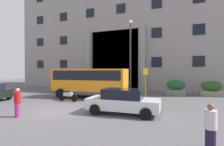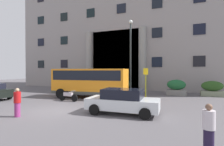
{
  "view_description": "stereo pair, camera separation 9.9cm",
  "coord_description": "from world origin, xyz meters",
  "px_view_note": "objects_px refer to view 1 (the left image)",
  "views": [
    {
      "loc": [
        7.27,
        -8.57,
        2.53
      ],
      "look_at": [
        1.81,
        5.2,
        2.34
      ],
      "focal_mm": 27.1,
      "sensor_mm": 36.0,
      "label": 1
    },
    {
      "loc": [
        7.36,
        -8.54,
        2.53
      ],
      "look_at": [
        1.81,
        5.2,
        2.34
      ],
      "focal_mm": 27.1,
      "sensor_mm": 36.0,
      "label": 2
    }
  ],
  "objects_px": {
    "hedge_planter_far_west": "(212,89)",
    "parked_estate_mid": "(123,101)",
    "bus_stop_sign": "(146,80)",
    "hedge_planter_east": "(176,88)",
    "lamppost_plaza_centre": "(130,52)",
    "orange_minibus": "(90,80)",
    "pedestrian_man_crossing": "(211,129)",
    "scooter_by_planter": "(68,96)",
    "pedestrian_woman_dark_dress": "(18,103)",
    "hedge_planter_west": "(122,86)",
    "hedge_planter_entrance_right": "(70,85)"
  },
  "relations": [
    {
      "from": "hedge_planter_west",
      "to": "hedge_planter_entrance_right",
      "type": "distance_m",
      "value": 7.23
    },
    {
      "from": "hedge_planter_east",
      "to": "pedestrian_man_crossing",
      "type": "height_order",
      "value": "hedge_planter_east"
    },
    {
      "from": "pedestrian_man_crossing",
      "to": "scooter_by_planter",
      "type": "bearing_deg",
      "value": -47.69
    },
    {
      "from": "parked_estate_mid",
      "to": "pedestrian_woman_dark_dress",
      "type": "height_order",
      "value": "pedestrian_woman_dark_dress"
    },
    {
      "from": "scooter_by_planter",
      "to": "pedestrian_woman_dark_dress",
      "type": "height_order",
      "value": "pedestrian_woman_dark_dress"
    },
    {
      "from": "hedge_planter_entrance_right",
      "to": "orange_minibus",
      "type": "bearing_deg",
      "value": -40.25
    },
    {
      "from": "orange_minibus",
      "to": "lamppost_plaza_centre",
      "type": "height_order",
      "value": "lamppost_plaza_centre"
    },
    {
      "from": "scooter_by_planter",
      "to": "lamppost_plaza_centre",
      "type": "relative_size",
      "value": 0.24
    },
    {
      "from": "parked_estate_mid",
      "to": "scooter_by_planter",
      "type": "relative_size",
      "value": 2.24
    },
    {
      "from": "hedge_planter_east",
      "to": "pedestrian_woman_dark_dress",
      "type": "xyz_separation_m",
      "value": [
        -7.93,
        -12.07,
        0.01
      ]
    },
    {
      "from": "lamppost_plaza_centre",
      "to": "hedge_planter_east",
      "type": "bearing_deg",
      "value": 16.69
    },
    {
      "from": "hedge_planter_entrance_right",
      "to": "parked_estate_mid",
      "type": "xyz_separation_m",
      "value": [
        10.37,
        -9.34,
        0.11
      ]
    },
    {
      "from": "hedge_planter_east",
      "to": "hedge_planter_entrance_right",
      "type": "relative_size",
      "value": 0.91
    },
    {
      "from": "hedge_planter_east",
      "to": "lamppost_plaza_centre",
      "type": "distance_m",
      "value": 6.05
    },
    {
      "from": "hedge_planter_far_west",
      "to": "hedge_planter_east",
      "type": "bearing_deg",
      "value": -171.26
    },
    {
      "from": "hedge_planter_entrance_right",
      "to": "pedestrian_woman_dark_dress",
      "type": "distance_m",
      "value": 13.24
    },
    {
      "from": "hedge_planter_west",
      "to": "hedge_planter_east",
      "type": "relative_size",
      "value": 1.02
    },
    {
      "from": "pedestrian_woman_dark_dress",
      "to": "pedestrian_man_crossing",
      "type": "bearing_deg",
      "value": -158.03
    },
    {
      "from": "pedestrian_woman_dark_dress",
      "to": "parked_estate_mid",
      "type": "bearing_deg",
      "value": -124.39
    },
    {
      "from": "hedge_planter_far_west",
      "to": "pedestrian_man_crossing",
      "type": "xyz_separation_m",
      "value": [
        -2.13,
        -13.36,
        0.02
      ]
    },
    {
      "from": "hedge_planter_west",
      "to": "hedge_planter_entrance_right",
      "type": "xyz_separation_m",
      "value": [
        -7.23,
        -0.04,
        -0.14
      ]
    },
    {
      "from": "hedge_planter_entrance_right",
      "to": "lamppost_plaza_centre",
      "type": "relative_size",
      "value": 0.27
    },
    {
      "from": "hedge_planter_west",
      "to": "pedestrian_man_crossing",
      "type": "xyz_separation_m",
      "value": [
        7.11,
        -12.98,
        -0.01
      ]
    },
    {
      "from": "pedestrian_man_crossing",
      "to": "pedestrian_woman_dark_dress",
      "type": "xyz_separation_m",
      "value": [
        -9.12,
        0.78,
        0.03
      ]
    },
    {
      "from": "orange_minibus",
      "to": "lamppost_plaza_centre",
      "type": "distance_m",
      "value": 5.37
    },
    {
      "from": "hedge_planter_far_west",
      "to": "lamppost_plaza_centre",
      "type": "height_order",
      "value": "lamppost_plaza_centre"
    },
    {
      "from": "orange_minibus",
      "to": "parked_estate_mid",
      "type": "relative_size",
      "value": 1.66
    },
    {
      "from": "hedge_planter_far_west",
      "to": "scooter_by_planter",
      "type": "relative_size",
      "value": 1.07
    },
    {
      "from": "bus_stop_sign",
      "to": "pedestrian_woman_dark_dress",
      "type": "relative_size",
      "value": 1.76
    },
    {
      "from": "hedge_planter_east",
      "to": "parked_estate_mid",
      "type": "bearing_deg",
      "value": -106.71
    },
    {
      "from": "pedestrian_woman_dark_dress",
      "to": "lamppost_plaza_centre",
      "type": "distance_m",
      "value": 11.88
    },
    {
      "from": "parked_estate_mid",
      "to": "bus_stop_sign",
      "type": "bearing_deg",
      "value": 86.01
    },
    {
      "from": "bus_stop_sign",
      "to": "lamppost_plaza_centre",
      "type": "distance_m",
      "value": 3.73
    },
    {
      "from": "scooter_by_planter",
      "to": "pedestrian_man_crossing",
      "type": "height_order",
      "value": "pedestrian_man_crossing"
    },
    {
      "from": "orange_minibus",
      "to": "hedge_planter_east",
      "type": "height_order",
      "value": "orange_minibus"
    },
    {
      "from": "bus_stop_sign",
      "to": "hedge_planter_west",
      "type": "xyz_separation_m",
      "value": [
        -3.29,
        2.93,
        -0.94
      ]
    },
    {
      "from": "hedge_planter_far_west",
      "to": "parked_estate_mid",
      "type": "height_order",
      "value": "hedge_planter_far_west"
    },
    {
      "from": "orange_minibus",
      "to": "hedge_planter_far_west",
      "type": "distance_m",
      "value": 12.05
    },
    {
      "from": "scooter_by_planter",
      "to": "pedestrian_woman_dark_dress",
      "type": "distance_m",
      "value": 5.09
    },
    {
      "from": "hedge_planter_far_west",
      "to": "scooter_by_planter",
      "type": "distance_m",
      "value": 13.9
    },
    {
      "from": "orange_minibus",
      "to": "parked_estate_mid",
      "type": "distance_m",
      "value": 6.65
    },
    {
      "from": "hedge_planter_west",
      "to": "parked_estate_mid",
      "type": "xyz_separation_m",
      "value": [
        3.14,
        -9.37,
        -0.03
      ]
    },
    {
      "from": "orange_minibus",
      "to": "pedestrian_woman_dark_dress",
      "type": "distance_m",
      "value": 7.46
    },
    {
      "from": "pedestrian_woman_dark_dress",
      "to": "hedge_planter_far_west",
      "type": "bearing_deg",
      "value": -104.96
    },
    {
      "from": "orange_minibus",
      "to": "pedestrian_man_crossing",
      "type": "bearing_deg",
      "value": -48.85
    },
    {
      "from": "hedge_planter_west",
      "to": "hedge_planter_east",
      "type": "height_order",
      "value": "hedge_planter_east"
    },
    {
      "from": "bus_stop_sign",
      "to": "hedge_planter_west",
      "type": "bearing_deg",
      "value": 138.24
    },
    {
      "from": "hedge_planter_west",
      "to": "lamppost_plaza_centre",
      "type": "bearing_deg",
      "value": -46.44
    },
    {
      "from": "hedge_planter_east",
      "to": "scooter_by_planter",
      "type": "distance_m",
      "value": 10.91
    },
    {
      "from": "bus_stop_sign",
      "to": "parked_estate_mid",
      "type": "bearing_deg",
      "value": -91.3
    }
  ]
}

